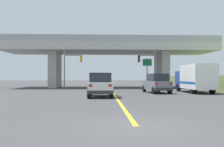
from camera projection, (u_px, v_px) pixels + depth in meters
The scene contains 11 objects.
ground at pixel (109, 87), 38.71m from camera, with size 160.00×160.00×0.00m, color #424244.
overpass_bridge at pixel (109, 52), 38.79m from camera, with size 32.41×8.63×7.68m.
lane_divider_stripe at pixel (115, 96), 22.01m from camera, with size 0.20×27.36×0.01m, color yellow.
suv_lead at pixel (100, 85), 20.57m from camera, with size 2.04×4.26×2.02m.
suv_crossing at pixel (157, 83), 25.48m from camera, with size 2.38×4.55×2.02m.
box_truck at pixel (195, 78), 26.08m from camera, with size 2.33×6.59×2.98m.
sedan_oncoming at pixel (101, 80), 46.47m from camera, with size 1.93×4.62×2.02m.
traffic_signal_nearside at pixel (149, 65), 34.63m from camera, with size 2.50×0.36×5.41m.
traffic_signal_farside at pixel (70, 64), 33.99m from camera, with size 2.57×0.36×5.53m.
highway_sign at pixel (147, 66), 36.87m from camera, with size 1.42×0.17×4.57m.
semi_truck_distant at pixel (98, 77), 65.67m from camera, with size 2.33×6.96×2.87m.
Camera 1 is at (-1.19, -8.33, 1.70)m, focal length 39.13 mm.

